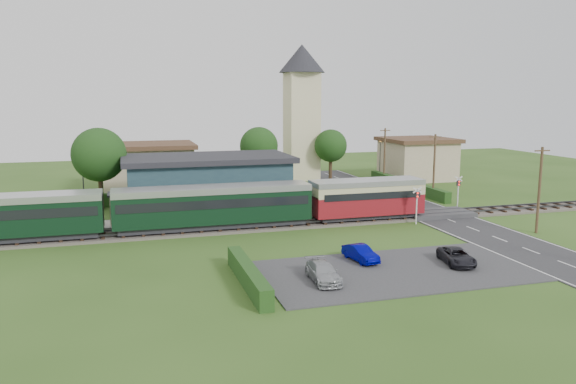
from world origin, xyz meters
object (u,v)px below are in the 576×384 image
object	(u,v)px
car_on_road	(386,194)
station_building	(208,182)
train	(174,207)
crossing_signal_near	(417,200)
pedestrian_near	(280,204)
church_tower	(302,102)
pedestrian_far	(123,214)
crossing_signal_far	(458,188)
car_park_blue	(361,253)
house_west	(148,166)
house_east	(417,158)
car_park_dark	(457,256)
car_park_silver	(323,272)
equipment_hut	(123,208)

from	to	relation	value
car_on_road	station_building	bearing A→B (deg)	74.38
train	crossing_signal_near	distance (m)	20.54
car_on_road	pedestrian_near	size ratio (longest dim) A/B	1.63
station_building	church_tower	distance (m)	23.89
church_tower	pedestrian_far	world-z (taller)	church_tower
train	pedestrian_near	bearing A→B (deg)	16.25
crossing_signal_far	car_park_blue	size ratio (longest dim) A/B	1.02
pedestrian_near	crossing_signal_near	bearing A→B (deg)	178.38
house_west	car_on_road	size ratio (longest dim) A/B	3.35
house_east	car_on_road	size ratio (longest dim) A/B	2.73
car_park_dark	car_park_silver	bearing A→B (deg)	-163.45
pedestrian_far	car_on_road	bearing A→B (deg)	-76.85
crossing_signal_near	crossing_signal_far	world-z (taller)	same
equipment_hut	crossing_signal_near	bearing A→B (deg)	-12.94
house_west	house_east	xyz separation A→B (m)	(35.00, -1.00, 0.00)
car_park_dark	car_on_road	bearing A→B (deg)	86.50
car_park_dark	house_east	bearing A→B (deg)	76.28
house_east	car_park_blue	size ratio (longest dim) A/B	2.74
crossing_signal_far	car_park_dark	bearing A→B (deg)	-123.07
house_west	church_tower	bearing A→B (deg)	8.53
church_tower	car_park_dark	xyz separation A→B (m)	(-1.99, -39.88, -9.64)
pedestrian_far	pedestrian_near	bearing A→B (deg)	-90.87
station_building	car_on_road	distance (m)	19.38
crossing_signal_near	car_park_dark	distance (m)	12.06
church_tower	house_east	distance (m)	17.21
house_west	car_on_road	bearing A→B (deg)	-29.48
crossing_signal_far	train	bearing A→B (deg)	-175.05
car_park_silver	house_east	bearing A→B (deg)	56.90
car_park_dark	pedestrian_near	xyz separation A→B (m)	(-7.46, 16.66, 0.86)
car_park_blue	car_park_dark	world-z (taller)	car_park_blue
train	car_park_blue	world-z (taller)	train
house_west	car_on_road	world-z (taller)	house_west
station_building	church_tower	xyz separation A→B (m)	(15.00, 17.01, 7.53)
house_west	train	bearing A→B (deg)	-87.52
crossing_signal_far	car_park_blue	world-z (taller)	crossing_signal_far
house_east	pedestrian_far	size ratio (longest dim) A/B	5.46
station_building	house_west	distance (m)	14.87
pedestrian_near	church_tower	bearing A→B (deg)	-88.22
crossing_signal_near	crossing_signal_far	size ratio (longest dim) A/B	1.00
car_park_silver	pedestrian_far	bearing A→B (deg)	125.44
house_east	pedestrian_far	xyz separation A→B (m)	(-37.95, -18.96, -1.54)
car_on_road	car_park_silver	bearing A→B (deg)	130.04
equipment_hut	church_tower	distance (m)	33.48
car_park_silver	house_west	bearing A→B (deg)	105.39
church_tower	car_on_road	world-z (taller)	church_tower
house_west	house_east	size ratio (longest dim) A/B	1.23
station_building	house_west	bearing A→B (deg)	109.65
church_tower	crossing_signal_far	xyz separation A→B (m)	(8.60, -23.61, -8.08)
car_park_blue	car_park_silver	xyz separation A→B (m)	(-3.81, -3.21, 0.02)
car_on_road	crossing_signal_near	bearing A→B (deg)	149.76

